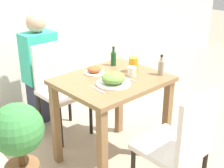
{
  "coord_description": "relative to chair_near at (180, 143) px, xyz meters",
  "views": [
    {
      "loc": [
        -1.58,
        -1.71,
        1.69
      ],
      "look_at": [
        0.0,
        0.0,
        0.72
      ],
      "focal_mm": 50.0,
      "sensor_mm": 36.0,
      "label": 1
    }
  ],
  "objects": [
    {
      "name": "dining_table",
      "position": [
        0.03,
        0.71,
        0.11
      ],
      "size": [
        0.84,
        0.69,
        0.77
      ],
      "color": "olive",
      "rests_on": "ground_plane"
    },
    {
      "name": "fork_utensil",
      "position": [
        -0.2,
        0.62,
        0.26
      ],
      "size": [
        0.02,
        0.18,
        0.0
      ],
      "rotation": [
        0.0,
        0.0,
        1.49
      ],
      "color": "silver",
      "rests_on": "dining_table"
    },
    {
      "name": "chair_far",
      "position": [
        -0.01,
        1.43,
        0.0
      ],
      "size": [
        0.42,
        0.42,
        0.91
      ],
      "color": "silver",
      "rests_on": "ground_plane"
    },
    {
      "name": "person_figure",
      "position": [
        -0.01,
        1.77,
        0.06
      ],
      "size": [
        0.34,
        0.22,
        1.17
      ],
      "color": "#2D3347",
      "rests_on": "ground_plane"
    },
    {
      "name": "condiment_bottle",
      "position": [
        0.38,
        0.5,
        0.32
      ],
      "size": [
        0.05,
        0.05,
        0.18
      ],
      "color": "gray",
      "rests_on": "dining_table"
    },
    {
      "name": "ground_plane",
      "position": [
        0.03,
        0.71,
        -0.52
      ],
      "size": [
        16.0,
        16.0,
        0.0
      ],
      "primitive_type": "plane",
      "color": "tan"
    },
    {
      "name": "juice_glass",
      "position": [
        0.27,
        0.7,
        0.32
      ],
      "size": [
        0.08,
        0.08,
        0.13
      ],
      "color": "orange",
      "rests_on": "dining_table"
    },
    {
      "name": "sauce_bottle",
      "position": [
        0.26,
        0.94,
        0.32
      ],
      "size": [
        0.05,
        0.05,
        0.18
      ],
      "color": "#194C23",
      "rests_on": "dining_table"
    },
    {
      "name": "food_plate",
      "position": [
        -0.04,
        0.62,
        0.29
      ],
      "size": [
        0.27,
        0.27,
        0.09
      ],
      "color": "white",
      "rests_on": "dining_table"
    },
    {
      "name": "chair_near",
      "position": [
        0.0,
        0.0,
        0.0
      ],
      "size": [
        0.42,
        0.42,
        0.91
      ],
      "rotation": [
        0.0,
        0.0,
        3.14
      ],
      "color": "silver",
      "rests_on": "ground_plane"
    },
    {
      "name": "spoon_utensil",
      "position": [
        0.12,
        0.62,
        0.26
      ],
      "size": [
        0.01,
        0.16,
        0.0
      ],
      "rotation": [
        0.0,
        0.0,
        1.59
      ],
      "color": "silver",
      "rests_on": "dining_table"
    },
    {
      "name": "side_plate",
      "position": [
        0.0,
        0.89,
        0.28
      ],
      "size": [
        0.17,
        0.17,
        0.06
      ],
      "color": "white",
      "rests_on": "dining_table"
    },
    {
      "name": "potted_plant_left",
      "position": [
        -0.73,
        0.89,
        -0.07
      ],
      "size": [
        0.39,
        0.39,
        0.73
      ],
      "color": "brown",
      "rests_on": "ground_plane"
    },
    {
      "name": "drink_cup",
      "position": [
        0.19,
        0.64,
        0.29
      ],
      "size": [
        0.07,
        0.07,
        0.08
      ],
      "color": "silver",
      "rests_on": "dining_table"
    }
  ]
}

